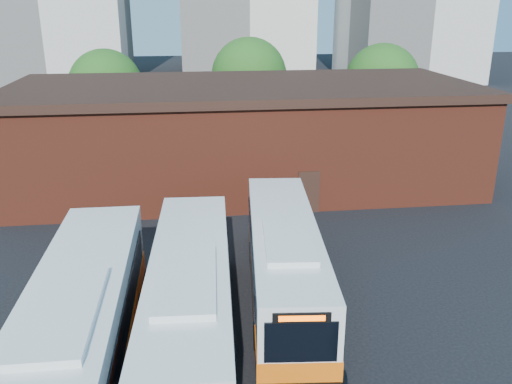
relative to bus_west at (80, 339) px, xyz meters
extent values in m
plane|color=black|center=(6.95, -0.64, -1.65)|extent=(220.00, 220.00, 0.00)
cube|color=silver|center=(0.00, 0.04, 0.24)|extent=(2.83, 12.82, 3.04)
cube|color=orange|center=(0.00, 0.04, -0.64)|extent=(2.89, 12.87, 0.75)
cube|color=black|center=(0.00, 0.04, -1.17)|extent=(2.88, 12.86, 0.27)
cube|color=black|center=(-1.38, 0.48, 0.53)|extent=(0.14, 9.98, 1.12)
cube|color=black|center=(1.39, 0.45, 0.53)|extent=(0.14, 9.98, 1.12)
cube|color=silver|center=(-0.01, -1.56, 1.87)|extent=(1.89, 4.50, 0.23)
cylinder|color=black|center=(-1.20, 3.46, -1.12)|extent=(0.35, 1.07, 1.07)
cylinder|color=black|center=(1.26, 3.44, -1.12)|extent=(0.35, 1.07, 1.07)
cube|color=silver|center=(3.31, 1.65, 0.14)|extent=(3.18, 12.21, 2.87)
cube|color=orange|center=(3.31, 1.65, -0.69)|extent=(3.23, 12.26, 0.71)
cube|color=black|center=(3.31, 1.65, -1.20)|extent=(3.22, 12.25, 0.25)
cube|color=black|center=(2.02, 2.11, 0.41)|extent=(0.53, 9.42, 1.06)
cube|color=black|center=(4.63, 1.98, 0.41)|extent=(0.53, 9.42, 1.06)
cube|color=silver|center=(3.23, 0.14, 1.67)|extent=(1.96, 4.32, 0.22)
cylinder|color=black|center=(2.31, 4.92, -1.15)|extent=(0.37, 1.02, 1.01)
cylinder|color=black|center=(4.63, 4.81, -1.15)|extent=(0.37, 1.02, 1.01)
cube|color=silver|center=(6.95, 4.36, 0.08)|extent=(3.58, 11.87, 2.78)
cube|color=orange|center=(6.95, 4.36, -0.73)|extent=(3.63, 11.93, 0.68)
cube|color=black|center=(6.95, 4.36, -1.21)|extent=(3.62, 11.92, 0.24)
cube|color=black|center=(6.40, -1.49, 0.35)|extent=(2.11, 0.26, 1.32)
cube|color=black|center=(6.40, -1.50, 1.15)|extent=(1.65, 0.21, 0.31)
cube|color=#FF5905|center=(6.39, -1.53, 1.15)|extent=(1.31, 0.14, 0.18)
cube|color=black|center=(5.73, 4.87, 0.35)|extent=(0.91, 9.08, 1.02)
cube|color=black|center=(8.25, 4.63, 0.35)|extent=(0.91, 9.08, 1.02)
cube|color=silver|center=(6.82, 2.90, 1.56)|extent=(2.07, 4.23, 0.21)
cylinder|color=black|center=(5.52, 1.17, -1.16)|extent=(0.40, 1.00, 0.97)
cylinder|color=black|center=(7.76, 0.95, -1.16)|extent=(0.40, 1.00, 0.97)
cylinder|color=black|center=(6.13, 7.57, -1.16)|extent=(0.40, 1.00, 0.97)
cylinder|color=black|center=(8.37, 7.36, -1.16)|extent=(0.40, 1.00, 0.97)
cube|color=maroon|center=(6.95, 19.36, 1.35)|extent=(28.00, 12.00, 6.00)
cube|color=black|center=(6.95, 19.36, 4.50)|extent=(28.60, 12.60, 0.50)
cube|color=black|center=(9.95, 13.33, -0.45)|extent=(1.20, 0.08, 2.40)
cylinder|color=#382314|center=(-3.05, 31.36, -0.30)|extent=(0.36, 0.36, 2.70)
sphere|color=#1D4D15|center=(-3.05, 31.36, 3.00)|extent=(6.00, 6.00, 6.00)
cylinder|color=#382314|center=(8.95, 33.36, -0.18)|extent=(0.36, 0.36, 2.95)
sphere|color=#1D4D15|center=(8.95, 33.36, 3.43)|extent=(6.56, 6.56, 6.56)
cylinder|color=#382314|center=(19.95, 30.36, -0.25)|extent=(0.36, 0.36, 2.81)
sphere|color=#1D4D15|center=(19.95, 30.36, 3.18)|extent=(6.24, 6.24, 6.24)
camera|label=1|loc=(3.47, -14.31, 9.47)|focal=38.00mm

